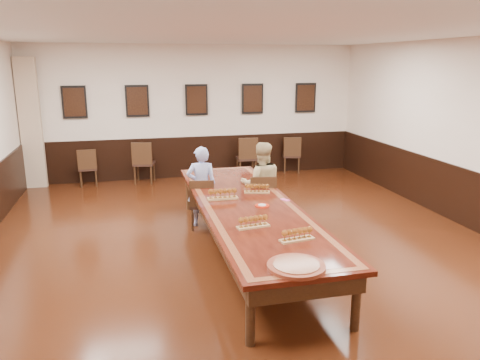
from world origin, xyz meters
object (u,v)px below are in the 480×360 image
object	(u,v)px
chair_woman	(262,201)
spare_chair_b	(144,162)
person_man	(202,187)
person_woman	(261,184)
chair_man	(202,203)
spare_chair_d	(291,154)
spare_chair_c	(246,157)
spare_chair_a	(88,167)
carved_platter	(296,266)
conference_table	(248,213)

from	to	relation	value
chair_woman	spare_chair_b	distance (m)	4.05
person_man	person_woman	xyz separation A→B (m)	(1.01, -0.22, 0.03)
chair_man	spare_chair_d	bearing A→B (deg)	-120.26
spare_chair_b	chair_man	bearing A→B (deg)	116.83
spare_chair_c	person_man	xyz separation A→B (m)	(-1.64, -3.28, 0.20)
spare_chair_a	person_woman	distance (m)	4.73
spare_chair_a	spare_chair_b	bearing A→B (deg)	175.66
chair_woman	spare_chair_d	size ratio (longest dim) A/B	1.00
chair_woman	person_woman	world-z (taller)	person_woman
spare_chair_c	spare_chair_d	distance (m)	1.28
chair_woman	carved_platter	bearing A→B (deg)	88.75
chair_man	spare_chair_a	xyz separation A→B (m)	(-2.11, 3.42, -0.00)
chair_woman	person_man	xyz separation A→B (m)	(-0.99, 0.31, 0.23)
conference_table	chair_woman	bearing A→B (deg)	63.38
chair_woman	spare_chair_c	distance (m)	3.65
chair_woman	person_man	bearing A→B (deg)	-8.63
spare_chair_d	carved_platter	distance (m)	7.51
spare_chair_a	spare_chair_b	size ratio (longest dim) A/B	0.88
spare_chair_a	spare_chair_c	distance (m)	3.77
person_woman	spare_chair_b	bearing A→B (deg)	-53.16
chair_man	carved_platter	distance (m)	3.52
spare_chair_b	spare_chair_d	world-z (taller)	spare_chair_b
spare_chair_d	spare_chair_b	bearing A→B (deg)	16.25
spare_chair_d	spare_chair_a	bearing A→B (deg)	15.13
spare_chair_c	conference_table	distance (m)	4.76
person_man	carved_platter	distance (m)	3.60
person_man	spare_chair_d	bearing A→B (deg)	-120.86
spare_chair_d	person_woman	xyz separation A→B (m)	(-1.89, -3.72, 0.27)
spare_chair_c	person_man	size ratio (longest dim) A/B	0.72
chair_man	spare_chair_b	xyz separation A→B (m)	(-0.84, 3.39, 0.06)
spare_chair_d	chair_man	bearing A→B (deg)	64.04
chair_woman	spare_chair_d	world-z (taller)	chair_woman
chair_man	person_man	size ratio (longest dim) A/B	0.63
spare_chair_c	carved_platter	size ratio (longest dim) A/B	1.40
conference_table	spare_chair_d	bearing A→B (deg)	63.45
spare_chair_d	person_man	world-z (taller)	person_man
conference_table	carved_platter	distance (m)	2.24
spare_chair_d	chair_woman	bearing A→B (deg)	76.50
spare_chair_a	conference_table	distance (m)	5.34
spare_chair_a	spare_chair_d	bearing A→B (deg)	178.96
spare_chair_b	chair_woman	bearing A→B (deg)	130.00
carved_platter	spare_chair_a	bearing A→B (deg)	110.12
spare_chair_b	person_woman	bearing A→B (deg)	130.85
person_man	person_woman	size ratio (longest dim) A/B	0.96
chair_woman	spare_chair_a	distance (m)	4.79
conference_table	carved_platter	bearing A→B (deg)	-91.90
spare_chair_c	spare_chair_d	size ratio (longest dim) A/B	1.08
chair_woman	spare_chair_c	world-z (taller)	spare_chair_c
spare_chair_a	spare_chair_d	world-z (taller)	spare_chair_d
chair_man	chair_woman	bearing A→B (deg)	176.30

